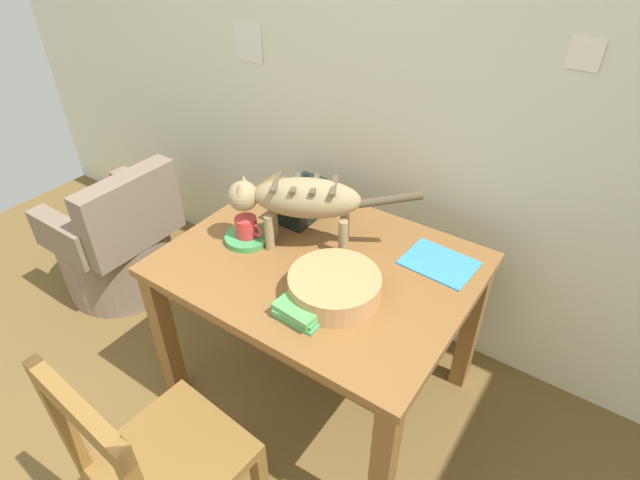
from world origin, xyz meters
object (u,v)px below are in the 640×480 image
(coffee_mug, at_px, (247,227))
(magazine, at_px, (439,263))
(saucer_bowl, at_px, (247,238))
(wooden_chair_near, at_px, (161,464))
(dining_table, at_px, (320,279))
(wicker_armchair, at_px, (119,248))
(book_stack, at_px, (303,309))
(toaster, at_px, (302,201))
(cat, at_px, (299,199))
(wicker_basket, at_px, (334,286))

(coffee_mug, height_order, magazine, coffee_mug)
(saucer_bowl, xyz_separation_m, wooden_chair_near, (0.29, -0.78, -0.30))
(saucer_bowl, xyz_separation_m, magazine, (0.71, 0.30, -0.01))
(magazine, bearing_deg, dining_table, -143.82)
(coffee_mug, relative_size, wicker_armchair, 0.17)
(saucer_bowl, xyz_separation_m, book_stack, (0.44, -0.22, 0.01))
(coffee_mug, bearing_deg, book_stack, -26.74)
(dining_table, height_order, toaster, toaster)
(toaster, bearing_deg, cat, -56.69)
(cat, xyz_separation_m, toaster, (-0.10, 0.16, -0.13))
(book_stack, height_order, wooden_chair_near, wooden_chair_near)
(saucer_bowl, distance_m, coffee_mug, 0.05)
(wooden_chair_near, distance_m, wicker_armchair, 1.52)
(saucer_bowl, relative_size, wicker_armchair, 0.23)
(saucer_bowl, height_order, wicker_armchair, wicker_armchair)
(magazine, bearing_deg, wicker_basket, -117.64)
(magazine, relative_size, toaster, 1.32)
(toaster, bearing_deg, wicker_basket, -41.34)
(book_stack, bearing_deg, cat, 127.46)
(saucer_bowl, distance_m, toaster, 0.28)
(cat, relative_size, magazine, 2.53)
(wicker_basket, xyz_separation_m, toaster, (-0.38, 0.34, 0.04))
(wicker_basket, relative_size, toaster, 1.63)
(saucer_bowl, relative_size, wicker_basket, 0.56)
(toaster, xyz_separation_m, wicker_armchair, (-1.10, -0.24, -0.56))
(cat, xyz_separation_m, saucer_bowl, (-0.19, -0.10, -0.20))
(saucer_bowl, bearing_deg, magazine, 22.95)
(wicker_armchair, bearing_deg, magazine, -80.12)
(dining_table, height_order, coffee_mug, coffee_mug)
(magazine, distance_m, toaster, 0.62)
(wicker_armchair, bearing_deg, dining_table, -87.84)
(dining_table, height_order, wooden_chair_near, wooden_chair_near)
(wooden_chair_near, bearing_deg, cat, 100.40)
(wicker_armchair, bearing_deg, book_stack, -98.76)
(coffee_mug, distance_m, toaster, 0.27)
(dining_table, bearing_deg, cat, 160.24)
(toaster, bearing_deg, magazine, 3.99)
(magazine, bearing_deg, saucer_bowl, -153.23)
(book_stack, bearing_deg, toaster, 126.14)
(wooden_chair_near, bearing_deg, book_stack, 79.09)
(dining_table, height_order, wicker_basket, wicker_basket)
(dining_table, distance_m, wicker_armchair, 1.38)
(dining_table, relative_size, cat, 1.72)
(coffee_mug, bearing_deg, magazine, 23.05)
(magazine, bearing_deg, wicker_armchair, -166.75)
(cat, relative_size, toaster, 3.35)
(magazine, bearing_deg, book_stack, -113.67)
(book_stack, distance_m, wicker_armchair, 1.55)
(coffee_mug, bearing_deg, wooden_chair_near, -70.04)
(book_stack, bearing_deg, magazine, 62.51)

